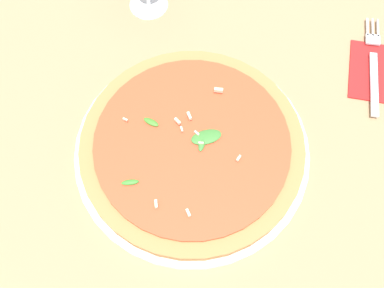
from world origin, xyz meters
The scene contains 4 objects.
ground_plane centered at (0.00, 0.00, 0.00)m, with size 6.00×6.00×0.00m, color #9E7A56.
pizza_arugula_main centered at (-0.01, 0.03, 0.02)m, with size 0.35×0.35×0.05m.
napkin centered at (0.21, -0.22, 0.00)m, with size 0.12×0.09×0.01m.
fork centered at (0.22, -0.22, 0.01)m, with size 0.20×0.05×0.00m.
Camera 1 is at (-0.27, -0.05, 0.63)m, focal length 42.00 mm.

